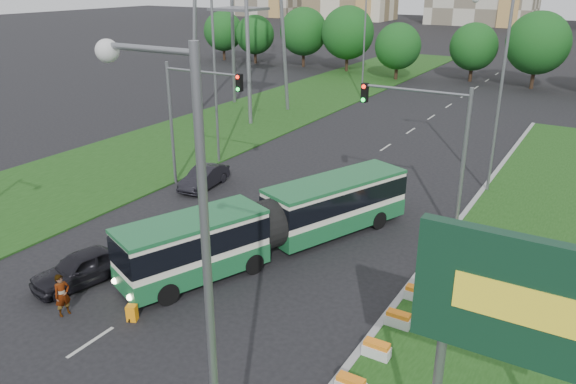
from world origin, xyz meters
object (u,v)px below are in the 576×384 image
Objects in this scene: articulated_bus at (273,221)px; car_left_far at (204,177)px; pedestrian at (62,295)px; car_left_near at (82,268)px; traffic_mast_left at (189,107)px; billboard at (554,325)px; shopping_trolley at (132,313)px; traffic_mast_median at (433,137)px.

articulated_bus is 10.17m from car_left_far.
car_left_far is at bearing 27.34° from pedestrian.
car_left_near is 1.06× the size of car_left_far.
articulated_bus reaches higher than car_left_near.
car_left_far is 15.22m from pedestrian.
car_left_far is (-3.03, 12.42, -0.07)m from car_left_near.
traffic_mast_left is 1.90× the size of car_left_far.
traffic_mast_left is at bearing 146.45° from billboard.
car_left_far is 6.17× the size of shopping_trolley.
billboard is at bearing -30.69° from shopping_trolley.
car_left_far is at bearing 117.67° from car_left_near.
shopping_trolley is (4.08, -1.02, -0.43)m from car_left_near.
articulated_bus is at bearing 55.80° from shopping_trolley.
traffic_mast_left reaches higher than car_left_near.
billboard is 1.79× the size of car_left_near.
pedestrian is at bearing -92.46° from articulated_bus.
traffic_mast_left is 4.70m from car_left_far.
traffic_mast_median is 1.00× the size of traffic_mast_left.
articulated_bus is at bearing -14.01° from pedestrian.
billboard is 16.15m from shopping_trolley.
car_left_near is (-11.55, -13.10, -4.59)m from traffic_mast_median.
car_left_far is (-22.05, 15.32, -5.47)m from billboard.
shopping_trolley is (2.68, 1.12, -0.58)m from pedestrian.
traffic_mast_left is 13.44m from car_left_near.
shopping_trolley is (-1.54, -8.18, -1.27)m from articulated_bus.
traffic_mast_median is 1.79× the size of car_left_near.
pedestrian is at bearing 179.10° from shopping_trolley.
traffic_mast_left is at bearing -157.52° from car_left_far.
traffic_mast_left is 11.12m from articulated_bus.
billboard reaches higher than shopping_trolley.
billboard and traffic_mast_median have the same top height.
car_left_near is 6.57× the size of shopping_trolley.
traffic_mast_median is 4.37× the size of pedestrian.
traffic_mast_median is at bearing 38.59° from shopping_trolley.
pedestrian is 2.69× the size of shopping_trolley.
car_left_near is at bearing 43.69° from pedestrian.
shopping_trolley is at bearing -78.72° from articulated_bus.
car_left_near is at bearing 171.33° from billboard.
pedestrian is (-17.62, 0.76, -5.25)m from billboard.
traffic_mast_median is 1.90× the size of car_left_far.
articulated_bus is at bearing -37.59° from car_left_far.
car_left_near reaches higher than shopping_trolley.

